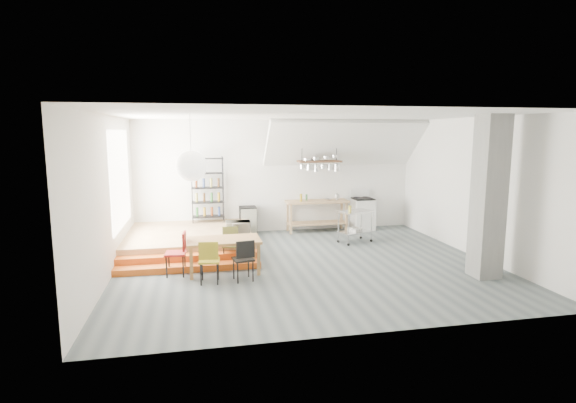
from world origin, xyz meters
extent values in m
plane|color=#4C5658|center=(0.00, 0.00, 0.00)|extent=(8.00, 8.00, 0.00)
cube|color=silver|center=(0.00, 3.50, 1.60)|extent=(8.00, 0.04, 3.20)
cube|color=silver|center=(-4.00, 0.00, 1.60)|extent=(0.04, 7.00, 3.20)
cube|color=silver|center=(4.00, 0.00, 1.60)|extent=(0.04, 7.00, 3.20)
cube|color=white|center=(0.00, 0.00, 3.20)|extent=(8.00, 7.00, 0.02)
cube|color=white|center=(1.80, 2.90, 2.55)|extent=(4.40, 1.44, 1.32)
cube|color=white|center=(-3.98, 1.50, 1.80)|extent=(0.02, 2.50, 2.20)
cube|color=#956F4A|center=(-2.50, 2.00, 0.20)|extent=(3.00, 3.00, 0.40)
cube|color=#C45417|center=(-2.50, 0.05, 0.07)|extent=(3.00, 0.35, 0.13)
cube|color=#C45417|center=(-2.50, 0.40, 0.13)|extent=(3.00, 0.35, 0.27)
cube|color=slate|center=(3.30, -1.50, 1.60)|extent=(0.50, 0.50, 3.20)
cube|color=#956F4A|center=(1.10, 3.15, 0.88)|extent=(1.80, 0.60, 0.06)
cube|color=#956F4A|center=(1.10, 3.15, 0.25)|extent=(1.70, 0.55, 0.04)
cube|color=#956F4A|center=(1.92, 3.37, 0.43)|extent=(0.06, 0.06, 0.86)
cube|color=#956F4A|center=(0.28, 3.37, 0.43)|extent=(0.06, 0.06, 0.86)
cube|color=#956F4A|center=(1.92, 2.93, 0.43)|extent=(0.06, 0.06, 0.86)
cube|color=#956F4A|center=(0.28, 2.93, 0.43)|extent=(0.06, 0.06, 0.86)
cube|color=white|center=(2.50, 3.15, 0.45)|extent=(0.60, 0.60, 0.90)
cube|color=black|center=(2.50, 3.15, 0.92)|extent=(0.58, 0.58, 0.03)
cube|color=white|center=(2.50, 3.43, 1.05)|extent=(0.60, 0.05, 0.25)
cylinder|color=black|center=(2.64, 3.29, 0.94)|extent=(0.18, 0.18, 0.02)
cylinder|color=black|center=(2.36, 3.29, 0.94)|extent=(0.18, 0.18, 0.02)
cylinder|color=black|center=(2.64, 3.01, 0.94)|extent=(0.18, 0.18, 0.02)
cylinder|color=black|center=(2.36, 3.01, 0.94)|extent=(0.18, 0.18, 0.02)
cube|color=#462C1C|center=(1.10, 2.95, 2.05)|extent=(1.20, 0.50, 0.05)
cylinder|color=black|center=(0.60, 2.95, 2.62)|extent=(0.02, 0.02, 1.15)
cylinder|color=black|center=(1.60, 2.95, 2.62)|extent=(0.02, 0.02, 1.15)
cylinder|color=silver|center=(0.60, 2.90, 1.91)|extent=(0.16, 0.16, 0.12)
cylinder|color=silver|center=(0.80, 2.90, 1.89)|extent=(0.20, 0.20, 0.16)
cylinder|color=silver|center=(1.00, 2.90, 1.87)|extent=(0.16, 0.16, 0.20)
cylinder|color=silver|center=(1.20, 2.90, 1.91)|extent=(0.20, 0.20, 0.12)
cylinder|color=silver|center=(1.40, 2.90, 1.89)|extent=(0.16, 0.16, 0.16)
cylinder|color=silver|center=(1.60, 2.90, 1.87)|extent=(0.20, 0.20, 0.20)
cylinder|color=black|center=(-1.58, 3.38, 1.30)|extent=(0.02, 0.02, 1.80)
cylinder|color=black|center=(-2.42, 3.38, 1.30)|extent=(0.02, 0.02, 1.80)
cylinder|color=black|center=(-1.58, 3.02, 1.30)|extent=(0.02, 0.02, 1.80)
cylinder|color=black|center=(-2.42, 3.02, 1.30)|extent=(0.02, 0.02, 1.80)
cube|color=black|center=(-2.00, 3.20, 0.55)|extent=(0.88, 0.38, 0.02)
cube|color=black|center=(-2.00, 3.20, 0.95)|extent=(0.88, 0.38, 0.02)
cube|color=black|center=(-2.00, 3.20, 1.35)|extent=(0.88, 0.38, 0.02)
cube|color=black|center=(-2.00, 3.20, 1.75)|extent=(0.88, 0.38, 0.02)
cube|color=black|center=(-2.00, 3.20, 2.15)|extent=(0.88, 0.38, 0.03)
cylinder|color=#2F7630|center=(-2.00, 3.20, 0.69)|extent=(0.07, 0.07, 0.24)
cylinder|color=#A87F1C|center=(-2.00, 3.20, 1.09)|extent=(0.07, 0.07, 0.24)
cylinder|color=brown|center=(-2.00, 3.20, 1.49)|extent=(0.07, 0.07, 0.24)
cube|color=#956F4A|center=(-1.40, 0.75, 0.55)|extent=(0.60, 0.40, 0.03)
cylinder|color=black|center=(-1.13, 0.92, 0.47)|extent=(0.02, 0.02, 0.13)
cylinder|color=black|center=(-1.67, 0.92, 0.47)|extent=(0.02, 0.02, 0.13)
cylinder|color=black|center=(-1.13, 0.58, 0.47)|extent=(0.02, 0.02, 0.13)
cylinder|color=black|center=(-1.67, 0.58, 0.47)|extent=(0.02, 0.02, 0.13)
sphere|color=white|center=(-2.38, -0.21, 2.20)|extent=(0.60, 0.60, 0.60)
cube|color=brown|center=(-1.78, -0.20, 0.67)|extent=(1.48, 0.85, 0.06)
cube|color=brown|center=(-1.12, 0.16, 0.32)|extent=(0.07, 0.07, 0.64)
cube|color=brown|center=(-2.44, 0.14, 0.32)|extent=(0.07, 0.07, 0.64)
cube|color=brown|center=(-1.11, -0.54, 0.32)|extent=(0.07, 0.07, 0.64)
cube|color=brown|center=(-2.43, -0.56, 0.32)|extent=(0.07, 0.07, 0.64)
cube|color=#A28F1B|center=(-2.09, -0.80, 0.43)|extent=(0.42, 0.42, 0.04)
cube|color=#A28F1B|center=(-2.11, -0.97, 0.67)|extent=(0.37, 0.07, 0.34)
cylinder|color=black|center=(-2.26, -0.94, 0.21)|extent=(0.03, 0.03, 0.42)
cylinder|color=black|center=(-1.95, -0.97, 0.21)|extent=(0.03, 0.03, 0.42)
cylinder|color=black|center=(-2.23, -0.64, 0.21)|extent=(0.03, 0.03, 0.42)
cylinder|color=black|center=(-1.92, -0.66, 0.21)|extent=(0.03, 0.03, 0.42)
cube|color=black|center=(-1.45, -0.79, 0.42)|extent=(0.44, 0.44, 0.04)
cube|color=black|center=(-1.42, -0.96, 0.66)|extent=(0.36, 0.10, 0.33)
cylinder|color=black|center=(-1.57, -0.97, 0.21)|extent=(0.03, 0.03, 0.42)
cylinder|color=black|center=(-1.27, -0.92, 0.21)|extent=(0.03, 0.03, 0.42)
cylinder|color=black|center=(-1.62, -0.67, 0.21)|extent=(0.03, 0.03, 0.42)
cylinder|color=black|center=(-1.32, -0.62, 0.21)|extent=(0.03, 0.03, 0.42)
cube|color=olive|center=(-1.60, 0.40, 0.41)|extent=(0.39, 0.39, 0.04)
cube|color=olive|center=(-1.59, 0.56, 0.63)|extent=(0.35, 0.07, 0.32)
cylinder|color=black|center=(-1.44, 0.53, 0.20)|extent=(0.03, 0.03, 0.40)
cylinder|color=black|center=(-1.73, 0.56, 0.20)|extent=(0.03, 0.03, 0.40)
cylinder|color=black|center=(-1.47, 0.24, 0.20)|extent=(0.03, 0.03, 0.40)
cylinder|color=black|center=(-1.76, 0.27, 0.20)|extent=(0.03, 0.03, 0.40)
cube|color=maroon|center=(-2.74, -0.21, 0.45)|extent=(0.44, 0.44, 0.04)
cube|color=maroon|center=(-2.56, -0.23, 0.70)|extent=(0.07, 0.38, 0.35)
cylinder|color=black|center=(-2.60, -0.39, 0.22)|extent=(0.03, 0.03, 0.44)
cylinder|color=black|center=(-2.57, -0.07, 0.22)|extent=(0.03, 0.03, 0.44)
cylinder|color=black|center=(-2.92, -0.36, 0.22)|extent=(0.03, 0.03, 0.44)
cylinder|color=black|center=(-2.89, -0.04, 0.22)|extent=(0.03, 0.03, 0.44)
cube|color=silver|center=(1.73, 1.68, 0.82)|extent=(0.95, 0.73, 0.04)
cube|color=silver|center=(1.73, 1.68, 0.28)|extent=(0.95, 0.73, 0.03)
cylinder|color=silver|center=(2.03, 2.01, 0.42)|extent=(0.03, 0.03, 0.80)
sphere|color=black|center=(2.03, 2.01, 0.04)|extent=(0.07, 0.07, 0.07)
cylinder|color=silver|center=(1.30, 1.73, 0.42)|extent=(0.03, 0.03, 0.80)
sphere|color=black|center=(1.30, 1.73, 0.04)|extent=(0.07, 0.07, 0.07)
cylinder|color=silver|center=(2.17, 1.63, 0.42)|extent=(0.03, 0.03, 0.80)
sphere|color=black|center=(2.17, 1.63, 0.04)|extent=(0.07, 0.07, 0.07)
cylinder|color=silver|center=(1.44, 1.35, 0.42)|extent=(0.03, 0.03, 0.80)
sphere|color=black|center=(1.44, 1.35, 0.04)|extent=(0.07, 0.07, 0.07)
cube|color=black|center=(-0.90, 3.20, 0.39)|extent=(0.46, 0.46, 0.79)
imported|color=beige|center=(-1.40, 0.75, 0.72)|extent=(0.56, 0.39, 0.30)
imported|color=silver|center=(1.42, 3.10, 0.94)|extent=(0.26, 0.26, 0.05)
camera|label=1|loc=(-2.27, -9.21, 2.85)|focal=28.00mm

